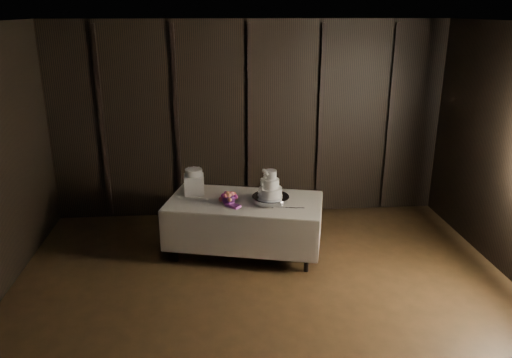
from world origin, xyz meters
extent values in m
cube|color=black|center=(0.00, 0.00, -0.02)|extent=(6.04, 7.04, 0.04)
cube|color=black|center=(0.00, 0.00, 3.02)|extent=(6.04, 7.04, 0.04)
cube|color=black|center=(0.00, 3.52, 1.50)|extent=(6.04, 0.04, 3.04)
cube|color=silver|center=(-0.17, 2.08, 0.76)|extent=(2.17, 1.48, 0.01)
cube|color=white|center=(-0.17, 2.08, 0.35)|extent=(1.99, 1.33, 0.71)
cylinder|color=silver|center=(0.16, 1.96, 0.81)|extent=(0.63, 0.63, 0.09)
cylinder|color=white|center=(0.16, 1.96, 0.91)|extent=(0.29, 0.29, 0.12)
cylinder|color=white|center=(0.16, 1.96, 1.03)|extent=(0.21, 0.21, 0.12)
cylinder|color=white|center=(0.16, 1.96, 1.14)|extent=(0.15, 0.15, 0.12)
cube|color=white|center=(-0.83, 2.40, 0.89)|extent=(0.27, 0.27, 0.25)
cylinder|color=white|center=(-0.83, 2.40, 1.06)|extent=(0.28, 0.28, 0.09)
cube|color=silver|center=(0.33, 1.77, 0.77)|extent=(0.37, 0.11, 0.01)
camera|label=1|loc=(-0.55, -3.98, 3.13)|focal=35.00mm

